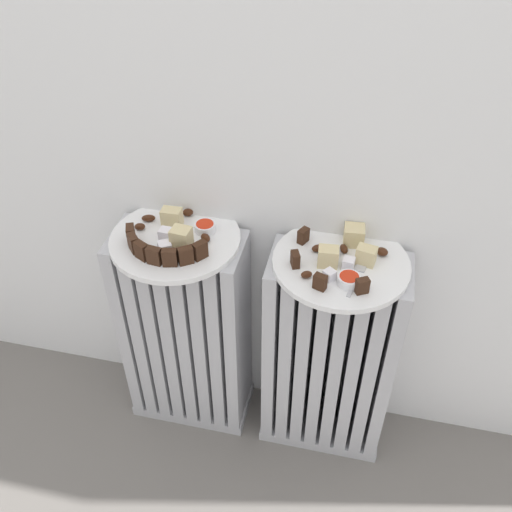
{
  "coord_description": "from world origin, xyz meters",
  "views": [
    {
      "loc": [
        0.19,
        -0.59,
        1.32
      ],
      "look_at": [
        0.0,
        0.28,
        0.57
      ],
      "focal_mm": 39.2,
      "sensor_mm": 36.0,
      "label": 1
    }
  ],
  "objects": [
    {
      "name": "radiator_left",
      "position": [
        -0.18,
        0.28,
        0.28
      ],
      "size": [
        0.3,
        0.15,
        0.57
      ],
      "color": "#B2B2B7",
      "rests_on": "ground_plane"
    },
    {
      "name": "radiator_right",
      "position": [
        0.18,
        0.28,
        0.28
      ],
      "size": [
        0.3,
        0.15,
        0.57
      ],
      "color": "#B2B2B7",
      "rests_on": "ground_plane"
    },
    {
      "name": "plate_left",
      "position": [
        -0.18,
        0.28,
        0.58
      ],
      "size": [
        0.28,
        0.28,
        0.01
      ],
      "primitive_type": "cylinder",
      "color": "white",
      "rests_on": "radiator_left"
    },
    {
      "name": "plate_right",
      "position": [
        0.18,
        0.28,
        0.58
      ],
      "size": [
        0.28,
        0.28,
        0.01
      ],
      "primitive_type": "cylinder",
      "color": "white",
      "rests_on": "radiator_right"
    },
    {
      "name": "dark_cake_slice_left_0",
      "position": [
        -0.26,
        0.25,
        0.61
      ],
      "size": [
        0.03,
        0.03,
        0.04
      ],
      "primitive_type": "cube",
      "rotation": [
        0.0,
        0.0,
        -1.19
      ],
      "color": "#382114",
      "rests_on": "plate_left"
    },
    {
      "name": "dark_cake_slice_left_1",
      "position": [
        -0.24,
        0.22,
        0.61
      ],
      "size": [
        0.03,
        0.03,
        0.04
      ],
      "primitive_type": "cube",
      "rotation": [
        0.0,
        0.0,
        -0.83
      ],
      "color": "#382114",
      "rests_on": "plate_left"
    },
    {
      "name": "dark_cake_slice_left_2",
      "position": [
        -0.22,
        0.2,
        0.61
      ],
      "size": [
        0.03,
        0.03,
        0.04
      ],
      "primitive_type": "cube",
      "rotation": [
        0.0,
        0.0,
        -0.48
      ],
      "color": "#382114",
      "rests_on": "plate_left"
    },
    {
      "name": "dark_cake_slice_left_3",
      "position": [
        -0.19,
        0.19,
        0.61
      ],
      "size": [
        0.03,
        0.02,
        0.04
      ],
      "primitive_type": "cube",
      "rotation": [
        0.0,
        0.0,
        -0.12
      ],
      "color": "#382114",
      "rests_on": "plate_left"
    },
    {
      "name": "dark_cake_slice_left_4",
      "position": [
        -0.16,
        0.19,
        0.61
      ],
      "size": [
        0.03,
        0.02,
        0.04
      ],
      "primitive_type": "cube",
      "rotation": [
        0.0,
        0.0,
        0.23
      ],
      "color": "#382114",
      "rests_on": "plate_left"
    },
    {
      "name": "dark_cake_slice_left_5",
      "position": [
        -0.13,
        0.21,
        0.61
      ],
      "size": [
        0.03,
        0.03,
        0.04
      ],
      "primitive_type": "cube",
      "rotation": [
        0.0,
        0.0,
        0.59
      ],
      "color": "#382114",
      "rests_on": "plate_left"
    },
    {
      "name": "dark_cake_slice_left_6",
      "position": [
        -0.1,
        0.23,
        0.61
      ],
      "size": [
        0.03,
        0.03,
        0.04
      ],
      "primitive_type": "cube",
      "rotation": [
        0.0,
        0.0,
        0.94
      ],
      "color": "#382114",
      "rests_on": "plate_left"
    },
    {
      "name": "marble_cake_slice_left_0",
      "position": [
        -0.19,
        0.32,
        0.61
      ],
      "size": [
        0.04,
        0.03,
        0.04
      ],
      "primitive_type": "cube",
      "rotation": [
        0.0,
        0.0,
        0.03
      ],
      "color": "beige",
      "rests_on": "plate_left"
    },
    {
      "name": "marble_cake_slice_left_1",
      "position": [
        -0.15,
        0.25,
        0.61
      ],
      "size": [
        0.04,
        0.04,
        0.05
      ],
      "primitive_type": "cube",
      "rotation": [
        0.0,
        0.0,
        -0.09
      ],
      "color": "beige",
      "rests_on": "plate_left"
    },
    {
      "name": "turkish_delight_left_0",
      "position": [
        -0.18,
        0.23,
        0.6
      ],
      "size": [
        0.04,
        0.04,
        0.03
      ],
      "primitive_type": "cube",
      "rotation": [
        0.0,
        0.0,
        0.55
      ],
      "color": "white",
      "rests_on": "plate_left"
    },
    {
      "name": "turkish_delight_left_1",
      "position": [
        -0.19,
        0.27,
        0.6
      ],
      "size": [
        0.03,
        0.03,
        0.02
      ],
      "primitive_type": "cube",
      "rotation": [
        0.0,
        0.0,
        1.54
      ],
      "color": "white",
      "rests_on": "plate_left"
    },
    {
      "name": "turkish_delight_left_2",
      "position": [
        -0.16,
        0.28,
        0.6
      ],
      "size": [
        0.03,
        0.03,
        0.02
      ],
      "primitive_type": "cube",
      "rotation": [
        0.0,
        0.0,
        0.33
      ],
      "color": "white",
      "rests_on": "plate_left"
    },
    {
      "name": "medjool_date_left_0",
      "position": [
        -0.25,
        0.32,
        0.59
      ],
      "size": [
        0.03,
        0.02,
        0.02
      ],
      "primitive_type": "ellipsoid",
      "rotation": [
        0.0,
        0.0,
        0.3
      ],
      "color": "#3D1E0F",
      "rests_on": "plate_left"
    },
    {
      "name": "medjool_date_left_1",
      "position": [
        -0.26,
        0.29,
        0.59
      ],
      "size": [
        0.03,
        0.02,
        0.01
      ],
      "primitive_type": "ellipsoid",
      "rotation": [
        0.0,
        0.0,
        0.27
      ],
      "color": "#3D1E0F",
      "rests_on": "plate_left"
    },
    {
      "name": "medjool_date_left_2",
      "position": [
        -0.17,
        0.36,
        0.59
      ],
      "size": [
        0.03,
        0.03,
        0.02
      ],
      "primitive_type": "ellipsoid",
      "rotation": [
        0.0,
        0.0,
        0.43
      ],
      "color": "#3D1E0F",
      "rests_on": "plate_left"
    },
    {
      "name": "medjool_date_left_3",
      "position": [
        -0.11,
        0.28,
        0.6
      ],
      "size": [
        0.03,
        0.02,
        0.02
      ],
      "primitive_type": "ellipsoid",
      "rotation": [
        0.0,
        0.0,
        2.63
      ],
      "color": "#3D1E0F",
      "rests_on": "plate_left"
    },
    {
      "name": "jam_bowl_left",
      "position": [
        -0.12,
        0.32,
        0.6
      ],
      "size": [
        0.05,
        0.05,
        0.02
      ],
      "color": "white",
      "rests_on": "plate_left"
    },
    {
      "name": "dark_cake_slice_right_0",
      "position": [
        0.09,
        0.32,
        0.6
      ],
      "size": [
        0.02,
        0.03,
        0.03
      ],
      "primitive_type": "cube",
      "rotation": [
        0.0,
        0.0,
        -2.05
      ],
      "color": "#382114",
      "rests_on": "plate_right"
    },
    {
      "name": "dark_cake_slice_right_1",
      "position": [
        0.09,
        0.24,
        0.6
      ],
      "size": [
        0.02,
        0.03,
        0.03
      ],
      "primitive_type": "cube",
      "rotation": [
        0.0,
        0.0,
        -1.19
      ],
      "color": "#382114",
      "rests_on": "plate_right"
    },
    {
      "name": "dark_cake_slice_right_2",
      "position": [
        0.14,
        0.19,
        0.6
      ],
      "size": [
        0.03,
        0.02,
        0.03
      ],
      "primitive_type": "cube",
      "rotation": [
        0.0,
        0.0,
        -0.34
      ],
      "color": "#382114",
      "rests_on": "plate_right"
    },
    {
      "name": "dark_cake_slice_right_3",
      "position": [
        0.22,
        0.2,
        0.6
      ],
      "size": [
        0.03,
        0.03,
        0.03
      ],
      "primitive_type": "cube",
      "rotation": [
        0.0,
        0.0,
        0.51
      ],
      "color": "#382114",
      "rests_on": "plate_right"
    },
    {
      "name": "marble_cake_slice_right_0",
      "position": [
        0.15,
        0.26,
        0.61
      ],
      "size": [
        0.04,
        0.03,
        0.04
      ],
      "primitive_type": "cube",
      "rotation": [
        0.0,
        0.0,
        0.09
      ],
      "color": "beige",
      "rests_on": "plate_right"
    },
    {
      "name": "marble_cake_slice_right_1",
      "position": [
        0.19,
        0.34,
        0.61
      ],
      "size": [
        0.04,
        0.04,
        0.04
      ],
      "primitive_type": "cube",
      "rotation": [
        0.0,
        0.0,
        0.09
      ],
      "color": "beige",
      "rests_on": "plate_right"
    },
    {
      "name": "marble_cake_slice_right_2",
      "position": [
        0.22,
        0.28,
        0.61
      ],
      "size": [
        0.04,
        0.04,
        0.04
      ],
      "primitive_type": "cube",
      "rotation": [
        0.0,
        0.0,
        -0.2
      ],
      "color": "beige",
      "rests_on": "plate_right"
    },
    {
      "name": "turkish_delight_right_0",
      "position": [
        0.16,
        0.29,
        0.6
      ],
      "size": [
        0.02,
        0.02,
        0.02
      ],
      "primitive_type": "cube",
      "rotation": [
        0.0,
        0.0,
        1.44
      ],
      "color": "white",
      "rests_on": "plate_right"
    },
    {
      "name": "turkish_delight_right_1",
      "position": [
        0.16,
        0.22,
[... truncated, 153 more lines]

